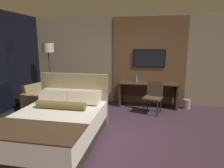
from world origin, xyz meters
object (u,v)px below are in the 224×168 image
(bed, at_px, (56,124))
(floor_lamp, at_px, (48,53))
(armchair_by_window, at_px, (42,102))
(waste_bin, at_px, (187,104))
(vase_tall, at_px, (136,78))
(tv, at_px, (149,58))
(desk, at_px, (148,90))
(desk_chair, at_px, (154,94))

(bed, height_order, floor_lamp, floor_lamp)
(armchair_by_window, bearing_deg, floor_lamp, 24.04)
(armchair_by_window, distance_m, waste_bin, 4.30)
(vase_tall, distance_m, waste_bin, 1.71)
(tv, xyz_separation_m, floor_lamp, (-3.09, -0.58, 0.16))
(desk, relative_size, armchair_by_window, 1.66)
(tv, xyz_separation_m, armchair_by_window, (-3.00, -1.32, -1.21))
(armchair_by_window, relative_size, floor_lamp, 0.55)
(desk_chair, bearing_deg, desk, 122.31)
(armchair_by_window, bearing_deg, waste_bin, -59.19)
(bed, bearing_deg, desk_chair, 47.31)
(bed, xyz_separation_m, vase_tall, (1.40, 2.69, 0.53))
(bed, height_order, tv, tv)
(desk, bearing_deg, desk_chair, -73.85)
(waste_bin, bearing_deg, floor_lamp, -175.99)
(waste_bin, bearing_deg, armchair_by_window, -166.03)
(armchair_by_window, bearing_deg, tv, -49.46)
(tv, bearing_deg, floor_lamp, -169.40)
(desk_chair, relative_size, floor_lamp, 0.46)
(bed, xyz_separation_m, tv, (1.77, 2.91, 1.12))
(bed, relative_size, desk, 1.28)
(tv, height_order, armchair_by_window, tv)
(bed, height_order, vase_tall, bed)
(tv, bearing_deg, desk_chair, -78.43)
(desk, bearing_deg, armchair_by_window, -160.22)
(desk_chair, bearing_deg, floor_lamp, -167.94)
(vase_tall, bearing_deg, waste_bin, -2.54)
(bed, xyz_separation_m, waste_bin, (2.93, 2.63, -0.21))
(desk, bearing_deg, waste_bin, -2.10)
(desk_chair, height_order, floor_lamp, floor_lamp)
(desk, xyz_separation_m, floor_lamp, (-3.09, -0.34, 1.13))
(desk, height_order, armchair_by_window, armchair_by_window)
(desk, distance_m, waste_bin, 1.22)
(bed, height_order, desk, bed)
(floor_lamp, relative_size, waste_bin, 6.94)
(desk, relative_size, floor_lamp, 0.91)
(armchair_by_window, bearing_deg, desk, -53.38)
(bed, height_order, armchair_by_window, bed)
(floor_lamp, bearing_deg, bed, -60.29)
(desk, height_order, waste_bin, desk)
(armchair_by_window, xyz_separation_m, floor_lamp, (-0.09, 0.74, 1.38))
(bed, relative_size, vase_tall, 8.90)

